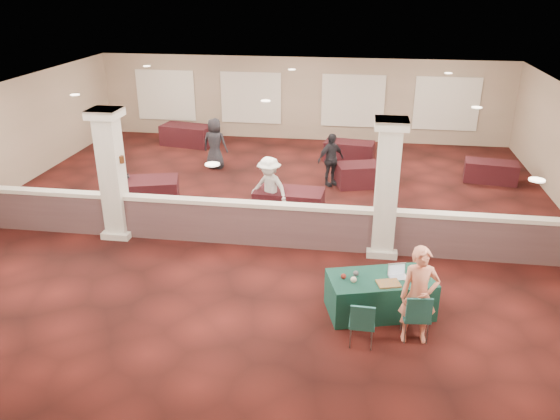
# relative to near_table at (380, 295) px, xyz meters

# --- Properties ---
(ground) EXTENTS (16.00, 16.00, 0.00)m
(ground) POSITION_rel_near_table_xyz_m (-2.90, 4.00, -0.38)
(ground) COLOR #431410
(ground) RESTS_ON ground
(wall_back) EXTENTS (16.00, 0.04, 3.20)m
(wall_back) POSITION_rel_near_table_xyz_m (-2.90, 12.00, 1.22)
(wall_back) COLOR gray
(wall_back) RESTS_ON ground
(wall_front) EXTENTS (16.00, 0.04, 3.20)m
(wall_front) POSITION_rel_near_table_xyz_m (-2.90, -4.00, 1.22)
(wall_front) COLOR gray
(wall_front) RESTS_ON ground
(ceiling) EXTENTS (16.00, 16.00, 0.02)m
(ceiling) POSITION_rel_near_table_xyz_m (-2.90, 4.00, 2.82)
(ceiling) COLOR white
(ceiling) RESTS_ON wall_back
(partition_wall) EXTENTS (15.60, 0.28, 1.10)m
(partition_wall) POSITION_rel_near_table_xyz_m (-2.90, 2.50, 0.19)
(partition_wall) COLOR #53383B
(partition_wall) RESTS_ON ground
(column_left) EXTENTS (0.72, 0.72, 3.20)m
(column_left) POSITION_rel_near_table_xyz_m (-6.40, 2.50, 1.26)
(column_left) COLOR white
(column_left) RESTS_ON ground
(column_right) EXTENTS (0.72, 0.72, 3.20)m
(column_right) POSITION_rel_near_table_xyz_m (0.10, 2.50, 1.26)
(column_right) COLOR white
(column_right) RESTS_ON ground
(sconce_left) EXTENTS (0.12, 0.12, 0.18)m
(sconce_left) POSITION_rel_near_table_xyz_m (-6.68, 2.50, 1.62)
(sconce_left) COLOR brown
(sconce_left) RESTS_ON column_left
(sconce_right) EXTENTS (0.12, 0.12, 0.18)m
(sconce_right) POSITION_rel_near_table_xyz_m (-6.12, 2.50, 1.62)
(sconce_right) COLOR brown
(sconce_right) RESTS_ON column_left
(near_table) EXTENTS (2.16, 1.49, 0.76)m
(near_table) POSITION_rel_near_table_xyz_m (0.00, 0.00, 0.00)
(near_table) COLOR #0E352D
(near_table) RESTS_ON ground
(conf_chair_main) EXTENTS (0.51, 0.52, 0.93)m
(conf_chair_main) POSITION_rel_near_table_xyz_m (0.61, -0.82, 0.17)
(conf_chair_main) COLOR #205C5D
(conf_chair_main) RESTS_ON ground
(conf_chair_side) EXTENTS (0.45, 0.45, 0.88)m
(conf_chair_side) POSITION_rel_near_table_xyz_m (-0.33, -1.14, 0.14)
(conf_chair_side) COLOR #205C5D
(conf_chair_side) RESTS_ON ground
(woman) EXTENTS (0.70, 0.50, 1.83)m
(woman) POSITION_rel_near_table_xyz_m (0.61, -0.81, 0.54)
(woman) COLOR #FE876E
(woman) RESTS_ON ground
(far_table_front_left) EXTENTS (2.21, 1.53, 0.82)m
(far_table_front_left) POSITION_rel_near_table_xyz_m (-6.50, 4.30, 0.03)
(far_table_front_left) COLOR black
(far_table_front_left) RESTS_ON ground
(far_table_front_center) EXTENTS (1.88, 1.01, 0.75)m
(far_table_front_center) POSITION_rel_near_table_xyz_m (-2.34, 4.30, -0.00)
(far_table_front_center) COLOR black
(far_table_front_center) RESTS_ON ground
(far_table_front_right) EXTENTS (1.90, 1.32, 0.70)m
(far_table_front_right) POSITION_rel_near_table_xyz_m (-0.34, 7.00, -0.03)
(far_table_front_right) COLOR black
(far_table_front_right) RESTS_ON ground
(far_table_back_left) EXTENTS (2.05, 1.30, 0.77)m
(far_table_back_left) POSITION_rel_near_table_xyz_m (-7.14, 10.50, 0.01)
(far_table_back_left) COLOR black
(far_table_back_left) RESTS_ON ground
(far_table_back_center) EXTENTS (1.79, 1.06, 0.69)m
(far_table_back_center) POSITION_rel_near_table_xyz_m (-0.90, 9.45, -0.03)
(far_table_back_center) COLOR black
(far_table_back_center) RESTS_ON ground
(far_table_back_right) EXTENTS (1.69, 1.01, 0.65)m
(far_table_back_right) POSITION_rel_near_table_xyz_m (3.60, 7.98, -0.05)
(far_table_back_right) COLOR black
(far_table_back_right) RESTS_ON ground
(attendee_a) EXTENTS (0.90, 0.73, 1.63)m
(attendee_a) POSITION_rel_near_table_xyz_m (-7.19, 4.21, 0.44)
(attendee_a) COLOR black
(attendee_a) RESTS_ON ground
(attendee_b) EXTENTS (1.21, 0.93, 1.71)m
(attendee_b) POSITION_rel_near_table_xyz_m (-2.84, 4.09, 0.48)
(attendee_b) COLOR silver
(attendee_b) RESTS_ON ground
(attendee_c) EXTENTS (1.03, 0.98, 1.64)m
(attendee_c) POSITION_rel_near_table_xyz_m (-1.40, 6.90, 0.44)
(attendee_c) COLOR black
(attendee_c) RESTS_ON ground
(attendee_d) EXTENTS (0.89, 0.55, 1.71)m
(attendee_d) POSITION_rel_near_table_xyz_m (-5.35, 7.98, 0.48)
(attendee_d) COLOR black
(attendee_d) RESTS_ON ground
(laptop_base) EXTENTS (0.39, 0.32, 0.02)m
(laptop_base) POSITION_rel_near_table_xyz_m (0.31, 0.04, 0.39)
(laptop_base) COLOR silver
(laptop_base) RESTS_ON near_table
(laptop_screen) EXTENTS (0.33, 0.11, 0.23)m
(laptop_screen) POSITION_rel_near_table_xyz_m (0.28, 0.15, 0.51)
(laptop_screen) COLOR silver
(laptop_screen) RESTS_ON near_table
(screen_glow) EXTENTS (0.30, 0.09, 0.20)m
(screen_glow) POSITION_rel_near_table_xyz_m (0.28, 0.14, 0.49)
(screen_glow) COLOR silver
(screen_glow) RESTS_ON near_table
(knitting) EXTENTS (0.48, 0.41, 0.03)m
(knitting) POSITION_rel_near_table_xyz_m (0.12, -0.23, 0.39)
(knitting) COLOR #B06C1C
(knitting) RESTS_ON near_table
(yarn_cream) EXTENTS (0.11, 0.11, 0.11)m
(yarn_cream) POSITION_rel_near_table_xyz_m (-0.52, -0.26, 0.43)
(yarn_cream) COLOR #F2E7C7
(yarn_cream) RESTS_ON near_table
(yarn_red) EXTENTS (0.10, 0.10, 0.10)m
(yarn_red) POSITION_rel_near_table_xyz_m (-0.71, -0.15, 0.43)
(yarn_red) COLOR maroon
(yarn_red) RESTS_ON near_table
(yarn_grey) EXTENTS (0.11, 0.11, 0.11)m
(yarn_grey) POSITION_rel_near_table_xyz_m (-0.48, -0.01, 0.43)
(yarn_grey) COLOR #48484C
(yarn_grey) RESTS_ON near_table
(scissors) EXTENTS (0.13, 0.06, 0.01)m
(scissors) POSITION_rel_near_table_xyz_m (0.73, -0.09, 0.38)
(scissors) COLOR red
(scissors) RESTS_ON near_table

